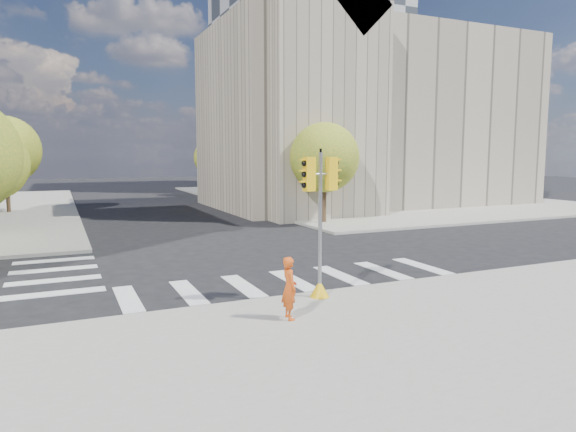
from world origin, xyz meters
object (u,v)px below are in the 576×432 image
object	(u,v)px
photographer	(289,288)
lamp_far	(237,151)
traffic_signal	(320,236)
lamp_near	(303,149)

from	to	relation	value
photographer	lamp_far	bearing A→B (deg)	-11.62
lamp_far	traffic_signal	bearing A→B (deg)	-104.56
photographer	traffic_signal	bearing A→B (deg)	-43.23
lamp_near	photographer	bearing A→B (deg)	-116.70
lamp_near	lamp_far	distance (m)	14.00
lamp_near	lamp_far	world-z (taller)	same
lamp_near	traffic_signal	size ratio (longest dim) A/B	1.90
lamp_far	traffic_signal	distance (m)	33.79
lamp_near	photographer	world-z (taller)	lamp_near
lamp_near	traffic_signal	distance (m)	20.61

